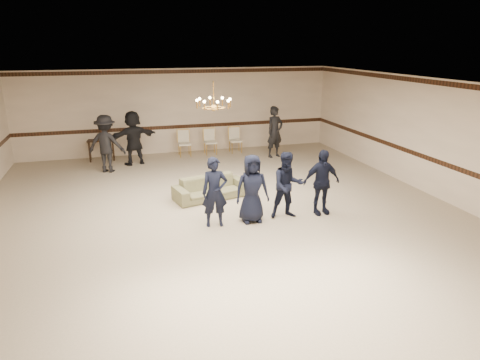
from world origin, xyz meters
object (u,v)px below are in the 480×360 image
at_px(boy_c, 287,185).
at_px(banquet_chair_right, 236,140).
at_px(boy_d, 321,182).
at_px(banquet_chair_left, 184,143).
at_px(adult_mid, 133,138).
at_px(console_table, 102,150).
at_px(adult_left, 106,144).
at_px(banquet_chair_mid, 210,142).
at_px(adult_right, 275,132).
at_px(boy_b, 252,189).
at_px(settee, 211,188).
at_px(boy_a, 215,192).
at_px(chandelier, 214,95).

xyz_separation_m(boy_c, banquet_chair_right, (0.57, 6.68, -0.34)).
relative_size(boy_d, banquet_chair_left, 1.69).
height_order(adult_mid, console_table, adult_mid).
xyz_separation_m(banquet_chair_right, console_table, (-5.00, 0.20, -0.10)).
distance_m(adult_left, banquet_chair_mid, 4.04).
xyz_separation_m(adult_mid, banquet_chair_left, (1.88, 0.65, -0.46)).
xyz_separation_m(adult_right, banquet_chair_mid, (-2.22, 1.05, -0.46)).
height_order(boy_b, settee, boy_b).
bearing_deg(boy_b, boy_a, -178.34).
bearing_deg(chandelier, adult_left, 124.93).
bearing_deg(boy_a, banquet_chair_left, 92.63).
distance_m(boy_d, banquet_chair_right, 6.69).
distance_m(settee, banquet_chair_left, 4.83).
distance_m(boy_a, banquet_chair_right, 7.09).
height_order(adult_mid, adult_right, same).
height_order(boy_a, adult_left, adult_left).
height_order(adult_left, banquet_chair_left, adult_left).
relative_size(boy_d, adult_mid, 0.87).
relative_size(chandelier, adult_right, 0.50).
xyz_separation_m(chandelier, boy_a, (-0.33, -1.40, -2.05)).
xyz_separation_m(boy_a, console_table, (-2.63, 6.88, -0.44)).
xyz_separation_m(boy_b, banquet_chair_mid, (0.47, 6.68, -0.34)).
bearing_deg(adult_left, banquet_chair_mid, -138.43).
distance_m(boy_b, console_table, 7.74).
distance_m(boy_c, boy_d, 0.90).
bearing_deg(adult_left, console_table, -60.00).
relative_size(boy_b, adult_left, 0.87).
distance_m(boy_b, banquet_chair_right, 6.85).
bearing_deg(adult_right, boy_b, -133.95).
bearing_deg(adult_right, boy_d, -117.39).
bearing_deg(adult_right, adult_mid, 157.16).
height_order(boy_b, adult_right, adult_right).
relative_size(settee, banquet_chair_right, 2.09).
xyz_separation_m(boy_a, boy_d, (2.70, 0.00, 0.00)).
relative_size(adult_right, banquet_chair_mid, 1.95).
height_order(boy_c, settee, boy_c).
bearing_deg(banquet_chair_left, boy_d, -67.45).
relative_size(chandelier, banquet_chair_right, 0.97).
height_order(boy_c, banquet_chair_left, boy_c).
height_order(boy_b, banquet_chair_right, boy_b).
xyz_separation_m(boy_b, console_table, (-3.53, 6.88, -0.44)).
relative_size(settee, banquet_chair_mid, 2.09).
bearing_deg(boy_a, adult_right, 63.23).
distance_m(boy_c, adult_mid, 6.87).
relative_size(boy_a, console_table, 1.79).
height_order(adult_right, banquet_chair_mid, adult_right).
bearing_deg(settee, adult_right, 35.69).
relative_size(boy_a, banquet_chair_right, 1.69).
bearing_deg(boy_b, chandelier, 113.69).
bearing_deg(boy_a, adult_mid, 109.85).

